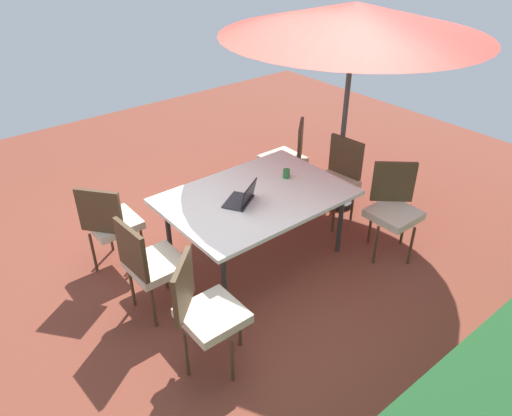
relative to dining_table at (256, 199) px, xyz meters
name	(u,v)px	position (x,y,z in m)	size (l,w,h in m)	color
ground_plane	(256,257)	(0.00, 0.00, -0.73)	(10.00, 10.00, 0.02)	brown
dining_table	(256,199)	(0.00, 0.00, 0.00)	(1.80, 1.25, 0.77)	silver
patio_umbrella	(355,20)	(-1.51, -0.24, 1.48)	(2.85, 2.85, 2.37)	#4C4C4C
chair_west	(337,177)	(-1.20, -0.02, -0.16)	(0.48, 0.47, 0.98)	beige
chair_southwest	(288,155)	(-1.16, -0.80, -0.16)	(0.59, 0.59, 0.98)	beige
chair_east	(149,262)	(1.22, 0.03, -0.16)	(0.47, 0.46, 0.98)	beige
chair_northeast	(204,309)	(1.18, 0.81, -0.16)	(0.59, 0.59, 0.98)	beige
chair_southeast	(110,221)	(1.21, -0.79, -0.16)	(0.58, 0.58, 0.98)	beige
chair_northwest	(393,206)	(-1.19, 0.79, -0.16)	(0.59, 0.59, 0.98)	beige
laptop	(242,199)	(0.20, 0.04, 0.10)	(0.40, 0.38, 0.21)	#2D2D33
cup	(286,174)	(-0.47, -0.08, 0.10)	(0.07, 0.07, 0.10)	#286B33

